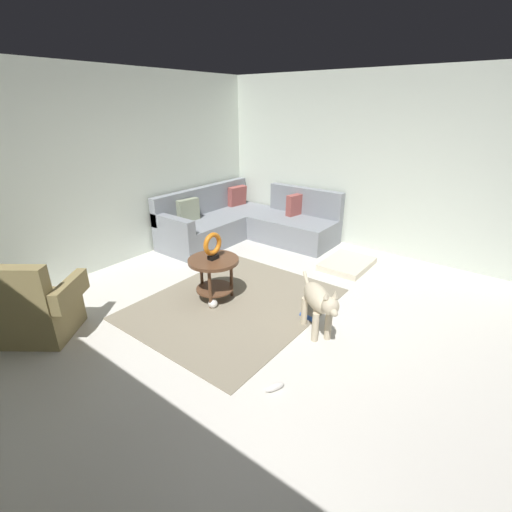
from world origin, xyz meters
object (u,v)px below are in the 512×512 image
(dog_bed_mat, at_px, (347,264))
(dog_toy_bone, at_px, (275,387))
(sectional_couch, at_px, (245,223))
(dog, at_px, (319,302))
(armchair, at_px, (37,309))
(dog_toy_ball, at_px, (213,304))
(side_table, at_px, (214,269))
(dog_toy_rope, at_px, (307,317))
(torus_sculpture, at_px, (213,245))

(dog_bed_mat, relative_size, dog_toy_bone, 4.44)
(sectional_couch, xyz_separation_m, dog, (-1.77, -2.39, 0.09))
(armchair, relative_size, dog_toy_ball, 9.12)
(side_table, height_order, dog, dog)
(dog_toy_ball, bearing_deg, dog_toy_bone, -116.08)
(side_table, bearing_deg, dog_toy_bone, -119.26)
(dog_bed_mat, height_order, dog_toy_bone, dog_bed_mat)
(side_table, distance_m, dog_bed_mat, 2.12)
(dog_toy_ball, xyz_separation_m, dog_toy_bone, (-0.66, -1.34, -0.02))
(side_table, height_order, dog_toy_bone, side_table)
(dog_toy_bone, bearing_deg, dog_toy_rope, 16.39)
(sectional_couch, xyz_separation_m, side_table, (-1.90, -1.06, 0.12))
(torus_sculpture, xyz_separation_m, dog_toy_ball, (-0.16, -0.12, -0.66))
(side_table, relative_size, dog, 0.87)
(dog, xyz_separation_m, dog_toy_bone, (-0.94, -0.12, -0.35))
(armchair, xyz_separation_m, dog_toy_rope, (1.94, -2.01, -0.30))
(armchair, relative_size, dog_toy_rope, 5.12)
(dog_toy_rope, bearing_deg, dog_bed_mat, 8.93)
(armchair, xyz_separation_m, torus_sculpture, (1.64, -0.88, 0.39))
(dog_toy_ball, bearing_deg, side_table, 35.89)
(dog_toy_rope, bearing_deg, dog_toy_bone, -163.61)
(sectional_couch, distance_m, dog_toy_ball, 2.38)
(sectional_couch, bearing_deg, dog_toy_rope, -126.26)
(side_table, xyz_separation_m, dog_toy_rope, (0.30, -1.13, -0.39))
(dog_toy_ball, relative_size, dog_toy_rope, 0.56)
(armchair, relative_size, dog_bed_mat, 1.25)
(torus_sculpture, height_order, dog, torus_sculpture)
(armchair, height_order, dog_bed_mat, armchair)
(torus_sculpture, distance_m, dog_bed_mat, 2.19)
(armchair, bearing_deg, side_table, 25.20)
(dog_toy_rope, bearing_deg, side_table, 104.84)
(dog, height_order, dog_toy_ball, dog)
(armchair, height_order, dog, armchair)
(dog_bed_mat, bearing_deg, dog_toy_bone, -167.94)
(dog_toy_ball, bearing_deg, dog_toy_rope, -65.62)
(armchair, xyz_separation_m, side_table, (1.64, -0.88, 0.09))
(side_table, height_order, torus_sculpture, torus_sculpture)
(sectional_couch, distance_m, dog_toy_bone, 3.71)
(sectional_couch, relative_size, torus_sculpture, 6.90)
(armchair, bearing_deg, torus_sculpture, 25.20)
(dog_bed_mat, bearing_deg, sectional_couch, 89.64)
(dog, distance_m, dog_toy_ball, 1.29)
(torus_sculpture, distance_m, dog, 1.38)
(sectional_couch, xyz_separation_m, dog_toy_rope, (-1.60, -2.18, -0.27))
(side_table, distance_m, dog_toy_ball, 0.41)
(dog_toy_ball, distance_m, dog_toy_rope, 1.11)
(sectional_couch, relative_size, dog_bed_mat, 2.81)
(side_table, relative_size, dog_toy_bone, 3.33)
(dog_bed_mat, bearing_deg, dog_toy_ball, 159.62)
(side_table, relative_size, dog_toy_ball, 5.47)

